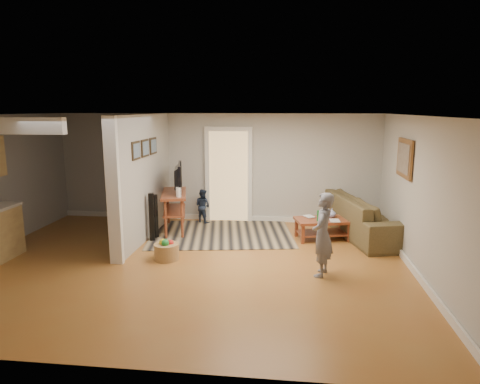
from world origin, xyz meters
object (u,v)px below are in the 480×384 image
(sofa, at_px, (364,234))
(toddler, at_px, (203,222))
(coffee_table, at_px, (323,223))
(toy_basket, at_px, (166,251))
(child, at_px, (321,275))
(tv_console, at_px, (175,196))
(speaker_left, at_px, (152,217))
(speaker_right, at_px, (155,216))

(sofa, xyz_separation_m, toddler, (-3.58, 0.53, 0.00))
(coffee_table, relative_size, toddler, 1.51)
(toy_basket, bearing_deg, child, -8.88)
(tv_console, relative_size, speaker_left, 1.45)
(sofa, bearing_deg, coffee_table, 101.76)
(sofa, distance_m, tv_console, 4.11)
(toy_basket, bearing_deg, speaker_left, 119.93)
(speaker_right, xyz_separation_m, child, (3.24, -1.63, -0.45))
(tv_console, relative_size, speaker_right, 1.56)
(sofa, height_order, coffee_table, coffee_table)
(coffee_table, distance_m, child, 1.99)
(coffee_table, height_order, toy_basket, coffee_table)
(speaker_left, distance_m, child, 3.57)
(speaker_left, xyz_separation_m, toy_basket, (0.59, -1.02, -0.33))
(speaker_right, xyz_separation_m, toddler, (0.72, 1.30, -0.45))
(speaker_right, bearing_deg, tv_console, 86.73)
(sofa, relative_size, tv_console, 1.97)
(sofa, height_order, speaker_left, speaker_left)
(coffee_table, xyz_separation_m, toy_basket, (-2.81, -1.54, -0.17))
(sofa, distance_m, child, 2.62)
(sofa, bearing_deg, speaker_left, 88.18)
(child, bearing_deg, toy_basket, -83.99)
(tv_console, bearing_deg, coffee_table, -18.27)
(speaker_right, bearing_deg, speaker_left, -68.81)
(tv_console, height_order, child, tv_console)
(coffee_table, bearing_deg, toddler, 159.97)
(tv_console, bearing_deg, speaker_right, -127.98)
(sofa, height_order, speaker_right, speaker_right)
(coffee_table, bearing_deg, toy_basket, -151.28)
(coffee_table, height_order, tv_console, tv_console)
(coffee_table, xyz_separation_m, speaker_left, (-3.40, -0.52, 0.16))
(sofa, xyz_separation_m, speaker_left, (-4.30, -0.97, 0.49))
(coffee_table, distance_m, speaker_left, 3.44)
(speaker_right, relative_size, toddler, 1.15)
(speaker_left, bearing_deg, speaker_right, 79.09)
(toddler, bearing_deg, child, 158.31)
(sofa, relative_size, speaker_right, 3.08)
(speaker_right, bearing_deg, toy_basket, -43.11)
(sofa, bearing_deg, child, 141.61)
(speaker_left, bearing_deg, child, -34.78)
(speaker_left, distance_m, toddler, 1.73)
(speaker_right, bearing_deg, sofa, 31.31)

